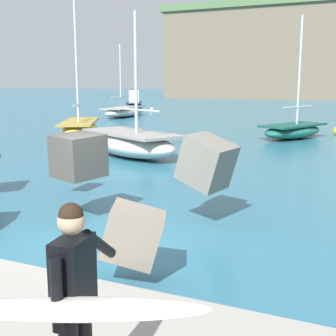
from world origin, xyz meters
TOP-DOWN VIEW (x-y plane):
  - ground_plane at (0.00, 0.00)m, footprint 400.00×400.00m
  - breakwater_jetty at (0.02, 1.33)m, footprint 26.03×6.14m
  - surfer_with_board at (2.54, -4.13)m, footprint 2.12×1.28m
  - boat_near_centre at (-18.63, 35.85)m, footprint 4.22×5.86m
  - boat_near_right at (-9.67, 13.26)m, footprint 4.15×5.67m
  - boat_mid_centre at (-15.12, 27.41)m, footprint 2.61×6.05m
  - boat_far_left at (0.77, 17.65)m, footprint 3.41×4.77m
  - boat_far_centre at (-4.15, 8.94)m, footprint 5.44×4.21m
  - mooring_buoy_outer at (-16.09, 34.92)m, footprint 0.44×0.44m
  - station_building_east at (-11.84, 93.90)m, footprint 5.83×7.99m

SIDE VIEW (x-z plane):
  - ground_plane at x=0.00m, z-range 0.00..0.00m
  - mooring_buoy_outer at x=-16.09m, z-range 0.00..0.44m
  - boat_far_left at x=0.77m, z-range -2.70..3.60m
  - boat_mid_centre at x=-15.12m, z-range -2.57..3.52m
  - boat_near_right at x=-9.67m, z-range -3.52..4.58m
  - boat_far_centre at x=-4.15m, z-range -2.23..3.31m
  - boat_near_centre at x=-18.63m, z-range -0.45..1.86m
  - breakwater_jetty at x=0.02m, z-range -0.12..2.18m
  - surfer_with_board at x=2.54m, z-range 0.39..2.16m
  - station_building_east at x=-11.84m, z-range 17.21..22.68m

